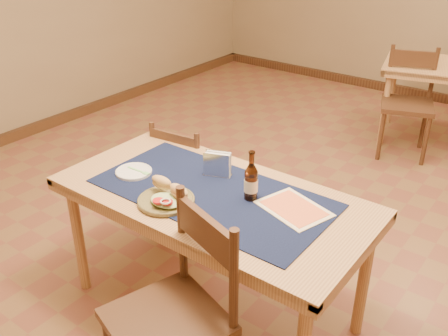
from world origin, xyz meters
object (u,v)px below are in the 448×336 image
Objects in this scene: main_table at (212,207)px; beer_bottle at (251,182)px; sandwich_plate at (167,197)px; chair_main_near at (176,313)px; napkin_holder at (217,165)px; chair_main_far at (189,177)px.

main_table is 0.27m from beer_bottle.
sandwich_plate is 0.41m from beer_bottle.
chair_main_near is 0.56m from sandwich_plate.
sandwich_plate is at bearing -93.73° from napkin_holder.
napkin_holder is at bearing -33.36° from chair_main_far.
chair_main_far is 0.70m from napkin_holder.
chair_main_near is at bearing -51.65° from chair_main_far.
chair_main_near is 6.12× the size of napkin_holder.
chair_main_near is at bearing -44.72° from sandwich_plate.
chair_main_near is 3.52× the size of sandwich_plate.
main_table is 0.23m from napkin_holder.
beer_bottle reaches higher than main_table.
napkin_holder is (0.49, -0.33, 0.38)m from chair_main_far.
chair_main_near is 0.84m from napkin_holder.
sandwich_plate is at bearing -118.32° from main_table.
chair_main_far is 3.34× the size of beer_bottle.
napkin_holder reaches higher than sandwich_plate.
chair_main_far is 0.97m from beer_bottle.
sandwich_plate is 1.09× the size of beer_bottle.
chair_main_near is at bearing -65.52° from napkin_holder.
beer_bottle is (0.30, 0.27, 0.06)m from sandwich_plate.
sandwich_plate is 1.74× the size of napkin_holder.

